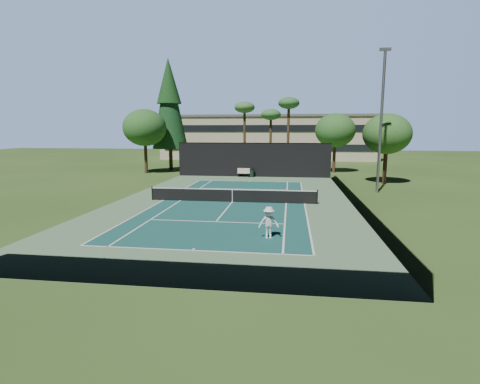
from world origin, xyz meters
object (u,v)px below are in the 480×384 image
at_px(tennis_ball_a, 102,250).
at_px(tennis_ball_d, 174,196).
at_px(tennis_net, 232,195).
at_px(tennis_ball_c, 267,197).
at_px(park_bench, 244,172).
at_px(player, 269,222).
at_px(tennis_ball_b, 240,197).
at_px(trash_bin, 252,173).

relative_size(tennis_ball_a, tennis_ball_d, 0.97).
relative_size(tennis_net, tennis_ball_a, 189.62).
distance_m(tennis_net, tennis_ball_d, 5.67).
xyz_separation_m(tennis_ball_c, park_bench, (-3.63, 13.50, 0.51)).
relative_size(tennis_net, player, 7.86).
bearing_deg(tennis_ball_d, tennis_ball_b, 3.06).
height_order(tennis_ball_d, trash_bin, trash_bin).
relative_size(tennis_ball_b, tennis_ball_c, 0.86).
bearing_deg(tennis_ball_d, park_bench, 73.11).
height_order(tennis_net, tennis_ball_c, tennis_net).
relative_size(player, tennis_ball_a, 24.12).
bearing_deg(player, tennis_net, 101.25).
height_order(tennis_ball_a, tennis_ball_b, tennis_ball_a).
distance_m(player, park_bench, 25.55).
distance_m(tennis_ball_b, park_bench, 13.55).
bearing_deg(park_bench, trash_bin, -8.67).
relative_size(tennis_ball_d, trash_bin, 0.07).
bearing_deg(tennis_ball_a, park_bench, 83.91).
relative_size(tennis_ball_c, tennis_ball_d, 1.05).
distance_m(tennis_ball_b, trash_bin, 13.33).
distance_m(tennis_ball_d, park_bench, 14.40).
bearing_deg(tennis_ball_c, player, -86.11).
xyz_separation_m(player, trash_bin, (-3.44, 25.01, -0.34)).
bearing_deg(trash_bin, tennis_net, -89.63).
height_order(player, tennis_ball_b, player).
bearing_deg(tennis_ball_b, park_bench, 95.93).
bearing_deg(park_bench, tennis_ball_d, -106.89).
distance_m(tennis_net, tennis_ball_c, 3.46).
distance_m(tennis_net, tennis_ball_a, 13.14).
bearing_deg(tennis_ball_b, tennis_ball_c, -0.91).
bearing_deg(trash_bin, park_bench, 171.33).
bearing_deg(tennis_ball_d, player, -52.94).
distance_m(tennis_ball_a, tennis_ball_d, 14.54).
bearing_deg(tennis_ball_a, tennis_ball_d, 94.60).
bearing_deg(tennis_ball_c, trash_bin, 101.20).
relative_size(tennis_ball_a, trash_bin, 0.07).
distance_m(tennis_ball_c, park_bench, 13.99).
height_order(tennis_ball_d, park_bench, park_bench).
height_order(tennis_net, park_bench, tennis_net).
relative_size(tennis_net, park_bench, 8.60).
distance_m(tennis_ball_b, tennis_ball_c, 2.23).
height_order(tennis_net, player, player).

